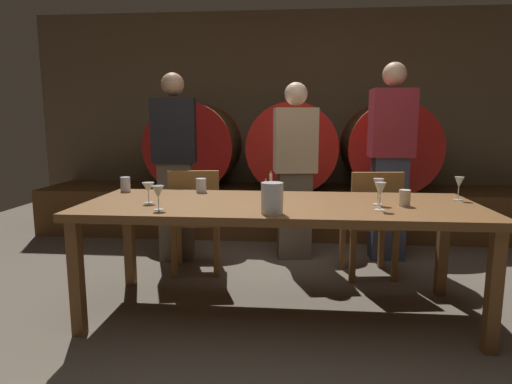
# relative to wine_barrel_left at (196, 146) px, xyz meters

# --- Properties ---
(ground_plane) EXTENTS (8.18, 8.18, 0.00)m
(ground_plane) POSITION_rel_wine_barrel_left_xyz_m (1.08, -2.48, -0.99)
(ground_plane) COLOR brown
(back_wall) EXTENTS (6.29, 0.24, 2.56)m
(back_wall) POSITION_rel_wine_barrel_left_xyz_m (1.08, 0.55, 0.29)
(back_wall) COLOR brown
(back_wall) RESTS_ON ground
(barrel_shelf) EXTENTS (5.66, 0.90, 0.51)m
(barrel_shelf) POSITION_rel_wine_barrel_left_xyz_m (1.08, 0.00, -0.73)
(barrel_shelf) COLOR brown
(barrel_shelf) RESTS_ON ground
(wine_barrel_left) EXTENTS (0.96, 0.89, 0.96)m
(wine_barrel_left) POSITION_rel_wine_barrel_left_xyz_m (0.00, 0.00, 0.00)
(wine_barrel_left) COLOR brown
(wine_barrel_left) RESTS_ON barrel_shelf
(wine_barrel_center) EXTENTS (0.96, 0.89, 0.96)m
(wine_barrel_center) POSITION_rel_wine_barrel_left_xyz_m (1.10, 0.00, 0.00)
(wine_barrel_center) COLOR #513319
(wine_barrel_center) RESTS_ON barrel_shelf
(wine_barrel_right) EXTENTS (0.96, 0.89, 0.96)m
(wine_barrel_right) POSITION_rel_wine_barrel_left_xyz_m (2.15, 0.00, 0.00)
(wine_barrel_right) COLOR brown
(wine_barrel_right) RESTS_ON barrel_shelf
(dining_table) EXTENTS (2.51, 0.94, 0.75)m
(dining_table) POSITION_rel_wine_barrel_left_xyz_m (1.04, -2.16, -0.30)
(dining_table) COLOR brown
(dining_table) RESTS_ON ground
(chair_left) EXTENTS (0.45, 0.45, 0.88)m
(chair_left) POSITION_rel_wine_barrel_left_xyz_m (0.32, -1.46, -0.50)
(chair_left) COLOR brown
(chair_left) RESTS_ON ground
(chair_right) EXTENTS (0.45, 0.45, 0.88)m
(chair_right) POSITION_rel_wine_barrel_left_xyz_m (1.75, -1.44, -0.50)
(chair_right) COLOR brown
(chair_right) RESTS_ON ground
(guest_left) EXTENTS (0.41, 0.29, 1.69)m
(guest_left) POSITION_rel_wine_barrel_left_xyz_m (0.06, -1.10, -0.12)
(guest_left) COLOR brown
(guest_left) RESTS_ON ground
(guest_center) EXTENTS (0.41, 0.29, 1.61)m
(guest_center) POSITION_rel_wine_barrel_left_xyz_m (1.13, -0.94, -0.16)
(guest_center) COLOR brown
(guest_center) RESTS_ON ground
(guest_right) EXTENTS (0.39, 0.26, 1.78)m
(guest_right) POSITION_rel_wine_barrel_left_xyz_m (1.99, -0.90, -0.07)
(guest_right) COLOR #33384C
(guest_right) RESTS_ON ground
(candle_left) EXTENTS (0.05, 0.05, 0.19)m
(candle_left) POSITION_rel_wine_barrel_left_xyz_m (0.96, -2.35, -0.19)
(candle_left) COLOR olive
(candle_left) RESTS_ON dining_table
(candle_right) EXTENTS (0.05, 0.05, 0.22)m
(candle_right) POSITION_rel_wine_barrel_left_xyz_m (0.98, -2.25, -0.18)
(candle_right) COLOR olive
(candle_right) RESTS_ON dining_table
(pitcher) EXTENTS (0.13, 0.13, 0.18)m
(pitcher) POSITION_rel_wine_barrel_left_xyz_m (1.00, -2.50, -0.15)
(pitcher) COLOR silver
(pitcher) RESTS_ON dining_table
(wine_glass_far_left) EXTENTS (0.08, 0.08, 0.13)m
(wine_glass_far_left) POSITION_rel_wine_barrel_left_xyz_m (0.20, -2.25, -0.14)
(wine_glass_far_left) COLOR white
(wine_glass_far_left) RESTS_ON dining_table
(wine_glass_left) EXTENTS (0.07, 0.07, 0.14)m
(wine_glass_left) POSITION_rel_wine_barrel_left_xyz_m (0.33, -2.45, -0.14)
(wine_glass_left) COLOR silver
(wine_glass_left) RESTS_ON dining_table
(wine_glass_center) EXTENTS (0.06, 0.06, 0.17)m
(wine_glass_center) POSITION_rel_wine_barrel_left_xyz_m (1.63, -2.35, -0.12)
(wine_glass_center) COLOR white
(wine_glass_center) RESTS_ON dining_table
(wine_glass_right) EXTENTS (0.07, 0.07, 0.16)m
(wine_glass_right) POSITION_rel_wine_barrel_left_xyz_m (1.65, -2.17, -0.12)
(wine_glass_right) COLOR white
(wine_glass_right) RESTS_ON dining_table
(wine_glass_far_right) EXTENTS (0.06, 0.06, 0.16)m
(wine_glass_far_right) POSITION_rel_wine_barrel_left_xyz_m (2.21, -1.97, -0.13)
(wine_glass_far_right) COLOR silver
(wine_glass_far_right) RESTS_ON dining_table
(cup_left) EXTENTS (0.07, 0.07, 0.11)m
(cup_left) POSITION_rel_wine_barrel_left_xyz_m (-0.12, -1.81, -0.19)
(cup_left) COLOR silver
(cup_left) RESTS_ON dining_table
(cup_center) EXTENTS (0.08, 0.08, 0.10)m
(cup_center) POSITION_rel_wine_barrel_left_xyz_m (0.45, -1.80, -0.19)
(cup_center) COLOR silver
(cup_center) RESTS_ON dining_table
(cup_right) EXTENTS (0.07, 0.07, 0.10)m
(cup_right) POSITION_rel_wine_barrel_left_xyz_m (1.80, -2.21, -0.19)
(cup_right) COLOR beige
(cup_right) RESTS_ON dining_table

